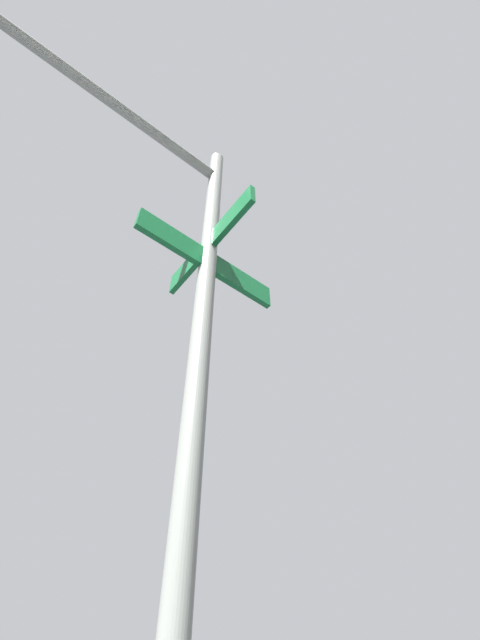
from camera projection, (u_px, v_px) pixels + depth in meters
The scene contains 1 object.
traffic_signal_near at pixel (50, 163), 2.57m from camera, with size 2.80×1.87×5.67m.
Camera 1 is at (-7.29, -4.88, 1.49)m, focal length 24.81 mm.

